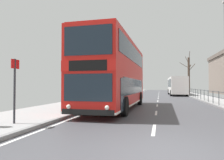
# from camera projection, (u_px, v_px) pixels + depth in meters

# --- Properties ---
(ground) EXTENTS (15.80, 140.00, 0.20)m
(ground) POSITION_uv_depth(u_px,v_px,m) (122.00, 148.00, 5.26)
(ground) COLOR #45454A
(double_decker_bus_main) EXTENTS (2.92, 11.11, 4.53)m
(double_decker_bus_main) POSITION_uv_depth(u_px,v_px,m) (116.00, 74.00, 14.44)
(double_decker_bus_main) COLOR red
(double_decker_bus_main) RESTS_ON ground
(background_bus_far_lane) EXTENTS (2.68, 10.50, 2.95)m
(background_bus_far_lane) POSITION_uv_depth(u_px,v_px,m) (177.00, 85.00, 35.06)
(background_bus_far_lane) COLOR white
(background_bus_far_lane) RESTS_ON ground
(pedestrian_railing_far_kerb) EXTENTS (0.05, 29.96, 1.05)m
(pedestrian_railing_far_kerb) POSITION_uv_depth(u_px,v_px,m) (206.00, 94.00, 19.71)
(pedestrian_railing_far_kerb) COLOR #2D3338
(pedestrian_railing_far_kerb) RESTS_ON ground
(bus_stop_sign_near) EXTENTS (0.08, 0.44, 2.51)m
(bus_stop_sign_near) POSITION_uv_depth(u_px,v_px,m) (15.00, 83.00, 8.16)
(bus_stop_sign_near) COLOR #2D2D33
(bus_stop_sign_near) RESTS_ON ground
(bare_tree_far_01) EXTENTS (2.85, 2.47, 7.58)m
(bare_tree_far_01) POSITION_uv_depth(u_px,v_px,m) (189.00, 75.00, 38.22)
(bare_tree_far_01) COLOR #423328
(bare_tree_far_01) RESTS_ON ground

